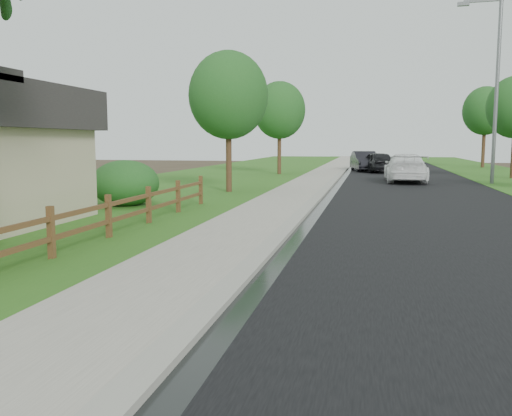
% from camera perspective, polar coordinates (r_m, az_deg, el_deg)
% --- Properties ---
extents(ground, '(120.00, 120.00, 0.00)m').
position_cam_1_polar(ground, '(5.49, -18.02, -18.81)').
color(ground, '#3B3020').
extents(road, '(8.00, 90.00, 0.02)m').
position_cam_1_polar(road, '(39.37, 15.03, 3.37)').
color(road, black).
rests_on(road, ground).
extents(curb, '(0.40, 90.00, 0.12)m').
position_cam_1_polar(curb, '(39.37, 8.90, 3.60)').
color(curb, gray).
rests_on(curb, ground).
extents(wet_gutter, '(0.50, 90.00, 0.00)m').
position_cam_1_polar(wet_gutter, '(39.36, 9.41, 3.53)').
color(wet_gutter, black).
rests_on(wet_gutter, road).
extents(sidewalk, '(2.20, 90.00, 0.10)m').
position_cam_1_polar(sidewalk, '(39.47, 7.02, 3.63)').
color(sidewalk, gray).
rests_on(sidewalk, ground).
extents(grass_strip, '(1.60, 90.00, 0.06)m').
position_cam_1_polar(grass_strip, '(39.68, 4.28, 3.65)').
color(grass_strip, '#2A5E1A').
rests_on(grass_strip, ground).
extents(lawn_near, '(9.00, 90.00, 0.04)m').
position_cam_1_polar(lawn_near, '(40.71, -3.01, 3.73)').
color(lawn_near, '#2A5E1A').
rests_on(lawn_near, ground).
extents(verge_far, '(6.00, 90.00, 0.04)m').
position_cam_1_polar(verge_far, '(40.32, 24.88, 3.06)').
color(verge_far, '#2A5E1A').
rests_on(verge_far, ground).
extents(ranch_fence, '(0.12, 16.92, 1.10)m').
position_cam_1_polar(ranch_fence, '(12.42, -17.79, -1.37)').
color(ranch_fence, '#443116').
rests_on(ranch_fence, ground).
extents(white_suv, '(2.35, 5.63, 1.62)m').
position_cam_1_polar(white_suv, '(32.65, 15.45, 4.10)').
color(white_suv, white).
rests_on(white_suv, road).
extents(dark_car_mid, '(3.02, 4.93, 1.57)m').
position_cam_1_polar(dark_car_mid, '(42.30, 12.61, 4.76)').
color(dark_car_mid, black).
rests_on(dark_car_mid, road).
extents(dark_car_far, '(2.50, 4.98, 1.57)m').
position_cam_1_polar(dark_car_far, '(43.76, 11.35, 4.86)').
color(dark_car_far, black).
rests_on(dark_car_far, road).
extents(streetlight, '(2.33, 0.34, 10.08)m').
position_cam_1_polar(streetlight, '(32.78, 23.72, 12.32)').
color(streetlight, slate).
rests_on(streetlight, ground).
extents(shrub_d, '(3.14, 3.14, 1.69)m').
position_cam_1_polar(shrub_d, '(20.30, -13.61, 2.56)').
color(shrub_d, '#1D4E1C').
rests_on(shrub_d, ground).
extents(tree_near_left, '(3.63, 3.63, 6.44)m').
position_cam_1_polar(tree_near_left, '(25.15, -2.92, 11.74)').
color(tree_near_left, '#3E2B19').
rests_on(tree_near_left, ground).
extents(tree_mid_left, '(3.67, 3.67, 6.56)m').
position_cam_1_polar(tree_mid_left, '(38.81, 2.49, 10.23)').
color(tree_mid_left, '#3E2B19').
rests_on(tree_mid_left, ground).
extents(tree_far_right, '(3.90, 3.90, 7.19)m').
position_cam_1_polar(tree_far_right, '(52.71, 22.99, 9.39)').
color(tree_far_right, '#3E2B19').
rests_on(tree_far_right, ground).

